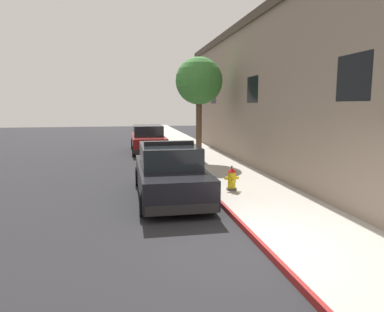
{
  "coord_description": "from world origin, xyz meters",
  "views": [
    {
      "loc": [
        -2.54,
        -5.97,
        2.74
      ],
      "look_at": [
        -0.33,
        5.71,
        1.0
      ],
      "focal_mm": 32.67,
      "sensor_mm": 36.0,
      "label": 1
    }
  ],
  "objects_px": {
    "parked_car_silver_ahead": "(148,139)",
    "street_tree": "(199,82)",
    "fire_hydrant": "(232,179)",
    "police_cruiser": "(169,172)"
  },
  "relations": [
    {
      "from": "parked_car_silver_ahead",
      "to": "street_tree",
      "type": "bearing_deg",
      "value": -61.88
    },
    {
      "from": "fire_hydrant",
      "to": "police_cruiser",
      "type": "bearing_deg",
      "value": 178.18
    },
    {
      "from": "parked_car_silver_ahead",
      "to": "fire_hydrant",
      "type": "bearing_deg",
      "value": -79.65
    },
    {
      "from": "fire_hydrant",
      "to": "street_tree",
      "type": "xyz_separation_m",
      "value": [
        0.29,
        6.35,
        3.34
      ]
    },
    {
      "from": "street_tree",
      "to": "parked_car_silver_ahead",
      "type": "bearing_deg",
      "value": 118.12
    },
    {
      "from": "fire_hydrant",
      "to": "street_tree",
      "type": "relative_size",
      "value": 0.16
    },
    {
      "from": "fire_hydrant",
      "to": "street_tree",
      "type": "distance_m",
      "value": 7.18
    },
    {
      "from": "fire_hydrant",
      "to": "parked_car_silver_ahead",
      "type": "bearing_deg",
      "value": 100.35
    },
    {
      "from": "police_cruiser",
      "to": "street_tree",
      "type": "xyz_separation_m",
      "value": [
        2.21,
        6.29,
        3.08
      ]
    },
    {
      "from": "police_cruiser",
      "to": "parked_car_silver_ahead",
      "type": "xyz_separation_m",
      "value": [
        0.02,
        10.4,
        -0.0
      ]
    }
  ]
}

